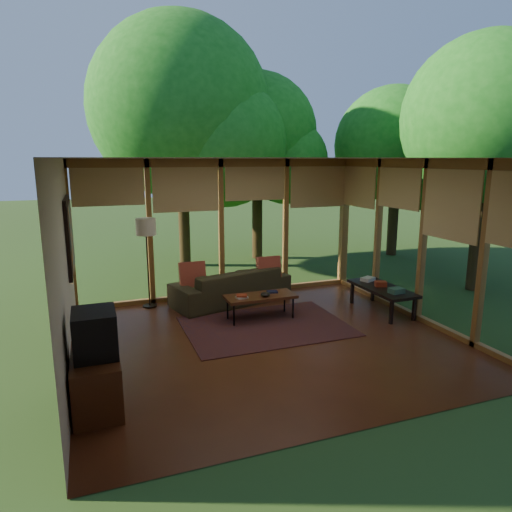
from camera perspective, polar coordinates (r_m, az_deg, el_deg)
name	(u,v)px	position (r m, az deg, el deg)	size (l,w,h in m)	color
floor	(268,340)	(7.02, 1.56, -10.49)	(5.50, 5.50, 0.00)	#5E2C18
ceiling	(270,158)	(6.48, 1.70, 12.14)	(5.50, 5.50, 0.00)	silver
wall_left	(65,269)	(6.17, -22.82, -1.45)	(0.04, 5.00, 2.70)	beige
wall_front	(367,303)	(4.47, 13.73, -5.72)	(5.50, 0.04, 2.70)	beige
window_wall_back	(221,229)	(8.95, -4.36, 3.40)	(5.50, 0.12, 2.70)	olive
window_wall_right	(423,241)	(8.04, 20.13, 1.72)	(0.12, 5.00, 2.70)	olive
exterior_lawn	(388,233)	(17.67, 16.16, 2.77)	(40.00, 40.00, 0.00)	#29481B
tree_nw	(180,108)	(11.79, -9.50, 17.74)	(4.39, 4.39, 6.10)	#382914
tree_ne	(256,134)	(12.51, 0.04, 14.99)	(3.19, 3.19, 4.94)	#382914
tree_se	(486,120)	(10.29, 26.81, 14.96)	(3.26, 3.26, 5.08)	#382914
tree_far	(393,146)	(13.33, 16.72, 13.09)	(3.15, 3.15, 4.64)	#382914
rug	(266,326)	(7.55, 1.26, -8.76)	(2.61, 1.85, 0.01)	maroon
sofa	(231,286)	(8.71, -3.13, -3.71)	(2.25, 0.88, 0.66)	#37311B
pillow_left	(192,275)	(8.40, -7.94, -2.37)	(0.47, 0.16, 0.47)	maroon
pillow_right	(269,269)	(8.83, 1.60, -1.59)	(0.46, 0.15, 0.46)	maroon
ct_book_lower	(242,297)	(7.60, -1.79, -5.19)	(0.18, 0.14, 0.03)	beige
ct_book_upper	(242,296)	(7.59, -1.79, -4.97)	(0.17, 0.13, 0.03)	maroon
ct_book_side	(272,292)	(7.92, 2.04, -4.48)	(0.18, 0.14, 0.03)	black
ct_bowl	(265,294)	(7.68, 1.17, -4.83)	(0.16, 0.16, 0.07)	black
media_cabinet	(97,380)	(5.49, -19.31, -14.47)	(0.50, 1.00, 0.60)	#5A2C18
television	(95,333)	(5.27, -19.50, -9.08)	(0.45, 0.55, 0.50)	black
console_book_a	(396,291)	(8.12, 17.15, -4.16)	(0.24, 0.17, 0.09)	#325746
console_book_b	(381,284)	(8.47, 15.31, -3.38)	(0.20, 0.14, 0.09)	maroon
console_book_c	(368,279)	(8.79, 13.80, -2.82)	(0.24, 0.18, 0.07)	beige
floor_lamp	(146,232)	(8.43, -13.57, 2.95)	(0.36, 0.36, 1.65)	black
coffee_table	(260,297)	(7.77, 0.55, -5.16)	(1.20, 0.50, 0.43)	#5A2C18
side_console	(382,289)	(8.45, 15.48, -4.05)	(0.60, 1.40, 0.46)	black
wall_painting	(70,235)	(7.50, -22.28, 2.41)	(0.06, 1.35, 1.15)	black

